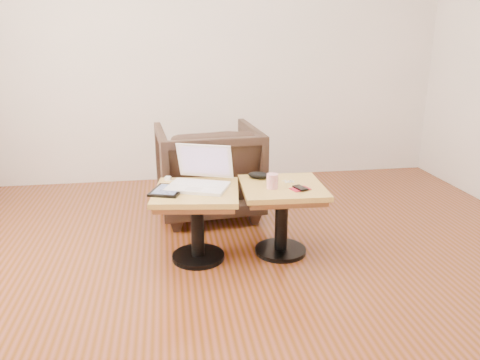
{
  "coord_description": "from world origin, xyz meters",
  "views": [
    {
      "loc": [
        -0.47,
        -2.35,
        1.41
      ],
      "look_at": [
        -0.03,
        0.44,
        0.53
      ],
      "focal_mm": 35.0,
      "sensor_mm": 36.0,
      "label": 1
    }
  ],
  "objects": [
    {
      "name": "earbuds_tangle",
      "position": [
        0.3,
        0.49,
        0.48
      ],
      "size": [
        0.07,
        0.05,
        0.01
      ],
      "color": "white",
      "rests_on": "side_table_right"
    },
    {
      "name": "laptop",
      "position": [
        -0.28,
        0.51,
        0.53
      ],
      "size": [
        0.47,
        0.45,
        0.25
      ],
      "rotation": [
        0.0,
        0.0,
        -0.38
      ],
      "color": "white",
      "rests_on": "side_table_left"
    },
    {
      "name": "side_table_left",
      "position": [
        -0.31,
        0.44,
        0.36
      ],
      "size": [
        0.59,
        0.59,
        0.48
      ],
      "rotation": [
        0.0,
        0.0,
        -0.14
      ],
      "color": "black",
      "rests_on": "ground"
    },
    {
      "name": "charging_adapter",
      "position": [
        -0.48,
        0.68,
        0.49
      ],
      "size": [
        0.05,
        0.05,
        0.02
      ],
      "primitive_type": "cube",
      "rotation": [
        0.0,
        0.0,
        -0.34
      ],
      "color": "white",
      "rests_on": "side_table_left"
    },
    {
      "name": "tablet",
      "position": [
        -0.49,
        0.43,
        0.49
      ],
      "size": [
        0.25,
        0.28,
        0.02
      ],
      "rotation": [
        0.0,
        0.0,
        -0.34
      ],
      "color": "black",
      "rests_on": "side_table_left"
    },
    {
      "name": "glasses_case",
      "position": [
        0.13,
        0.6,
        0.5
      ],
      "size": [
        0.17,
        0.13,
        0.05
      ],
      "primitive_type": "ellipsoid",
      "rotation": [
        0.0,
        0.0,
        -0.48
      ],
      "color": "black",
      "rests_on": "side_table_right"
    },
    {
      "name": "side_table_right",
      "position": [
        0.25,
        0.44,
        0.36
      ],
      "size": [
        0.55,
        0.55,
        0.48
      ],
      "rotation": [
        0.0,
        0.0,
        -0.05
      ],
      "color": "black",
      "rests_on": "ground"
    },
    {
      "name": "room_shell",
      "position": [
        0.0,
        0.0,
        1.35
      ],
      "size": [
        4.52,
        4.52,
        2.71
      ],
      "color": "#562C0C",
      "rests_on": "ground"
    },
    {
      "name": "armchair",
      "position": [
        -0.16,
        1.25,
        0.36
      ],
      "size": [
        0.84,
        0.86,
        0.73
      ],
      "primitive_type": "imported",
      "rotation": [
        0.0,
        0.0,
        3.22
      ],
      "color": "black",
      "rests_on": "ground"
    },
    {
      "name": "striped_cup",
      "position": [
        0.17,
        0.39,
        0.52
      ],
      "size": [
        0.09,
        0.09,
        0.09
      ],
      "primitive_type": "cylinder",
      "rotation": [
        0.0,
        0.0,
        -0.33
      ],
      "color": "#C23A5A",
      "rests_on": "side_table_right"
    },
    {
      "name": "phone_on_sleeve",
      "position": [
        0.34,
        0.34,
        0.48
      ],
      "size": [
        0.14,
        0.12,
        0.01
      ],
      "rotation": [
        0.0,
        0.0,
        0.33
      ],
      "color": "maroon",
      "rests_on": "side_table_right"
    }
  ]
}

